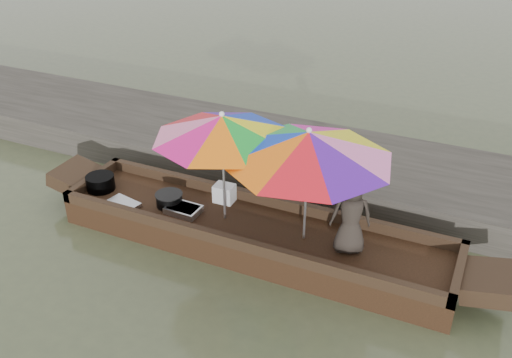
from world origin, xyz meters
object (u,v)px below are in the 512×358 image
at_px(tray_scallop, 122,205).
at_px(vendor, 351,215).
at_px(supply_bag, 224,193).
at_px(umbrella_bow, 223,167).
at_px(cooking_pot, 100,183).
at_px(boat_hull, 253,235).
at_px(tray_crayfish, 183,210).
at_px(umbrella_stern, 306,186).
at_px(charcoal_grill, 169,200).

xyz_separation_m(tray_scallop, vendor, (3.18, 0.34, 0.49)).
relative_size(tray_scallop, supply_bag, 1.67).
bearing_deg(umbrella_bow, cooking_pot, -177.72).
bearing_deg(boat_hull, supply_bag, 148.70).
xyz_separation_m(tray_crayfish, umbrella_bow, (0.58, 0.13, 0.73)).
relative_size(boat_hull, umbrella_stern, 2.56).
bearing_deg(supply_bag, vendor, -11.46).
bearing_deg(umbrella_bow, tray_scallop, -166.22).
bearing_deg(supply_bag, cooking_pot, -165.83).
relative_size(cooking_pot, charcoal_grill, 1.14).
bearing_deg(cooking_pot, charcoal_grill, 1.65).
bearing_deg(charcoal_grill, supply_bag, 33.11).
bearing_deg(boat_hull, umbrella_bow, 180.00).
bearing_deg(supply_bag, tray_crayfish, -126.74).
relative_size(boat_hull, tray_scallop, 11.53).
bearing_deg(boat_hull, tray_crayfish, -172.82).
xyz_separation_m(vendor, umbrella_bow, (-1.73, 0.01, 0.26)).
bearing_deg(umbrella_stern, cooking_pot, -178.54).
xyz_separation_m(boat_hull, tray_scallop, (-1.86, -0.35, 0.21)).
height_order(supply_bag, vendor, vendor).
bearing_deg(umbrella_stern, supply_bag, 164.30).
bearing_deg(charcoal_grill, umbrella_bow, 3.15).
xyz_separation_m(boat_hull, tray_crayfish, (-1.00, -0.13, 0.22)).
relative_size(umbrella_bow, umbrella_stern, 0.86).
xyz_separation_m(umbrella_bow, umbrella_stern, (1.14, 0.00, 0.00)).
distance_m(vendor, umbrella_bow, 1.75).
bearing_deg(supply_bag, umbrella_stern, -15.70).
xyz_separation_m(cooking_pot, supply_bag, (1.82, 0.46, 0.02)).
bearing_deg(cooking_pot, tray_crayfish, -1.79).
bearing_deg(cooking_pot, umbrella_stern, 1.46).
relative_size(boat_hull, cooking_pot, 12.98).
height_order(tray_crayfish, charcoal_grill, charcoal_grill).
bearing_deg(supply_bag, charcoal_grill, -146.89).
distance_m(tray_scallop, umbrella_bow, 1.66).
xyz_separation_m(cooking_pot, tray_scallop, (0.58, -0.27, -0.08)).
height_order(cooking_pot, umbrella_stern, umbrella_stern).
xyz_separation_m(vendor, umbrella_stern, (-0.59, 0.01, 0.26)).
height_order(tray_crayfish, umbrella_bow, umbrella_bow).
bearing_deg(charcoal_grill, vendor, 0.72).
relative_size(tray_scallop, umbrella_bow, 0.26).
xyz_separation_m(tray_scallop, charcoal_grill, (0.59, 0.31, 0.06)).
relative_size(cooking_pot, tray_scallop, 0.89).
height_order(charcoal_grill, umbrella_stern, umbrella_stern).
xyz_separation_m(supply_bag, umbrella_stern, (1.35, -0.38, 0.65)).
height_order(boat_hull, umbrella_stern, umbrella_stern).
bearing_deg(umbrella_bow, charcoal_grill, -176.85).
distance_m(cooking_pot, supply_bag, 1.87).
distance_m(cooking_pot, tray_crayfish, 1.44).
height_order(tray_crayfish, supply_bag, supply_bag).
distance_m(tray_scallop, umbrella_stern, 2.71).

